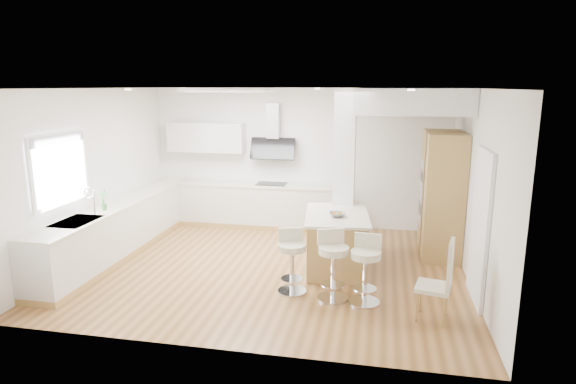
% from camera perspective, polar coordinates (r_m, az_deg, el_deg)
% --- Properties ---
extents(ground, '(6.00, 6.00, 0.00)m').
position_cam_1_polar(ground, '(7.78, -1.99, -8.91)').
color(ground, '#A06D3B').
rests_on(ground, ground).
extents(ceiling, '(6.00, 5.00, 0.02)m').
position_cam_1_polar(ceiling, '(7.78, -1.99, -8.91)').
color(ceiling, white).
rests_on(ceiling, ground).
extents(wall_back, '(6.00, 0.04, 2.80)m').
position_cam_1_polar(wall_back, '(9.80, 1.27, 4.05)').
color(wall_back, white).
rests_on(wall_back, ground).
extents(wall_left, '(0.04, 5.00, 2.80)m').
position_cam_1_polar(wall_left, '(8.58, -21.99, 1.92)').
color(wall_left, white).
rests_on(wall_left, ground).
extents(wall_right, '(0.04, 5.00, 2.80)m').
position_cam_1_polar(wall_right, '(7.32, 21.44, 0.28)').
color(wall_right, white).
rests_on(wall_right, ground).
extents(skylight, '(4.10, 2.10, 0.06)m').
position_cam_1_polar(skylight, '(8.04, -6.77, 11.92)').
color(skylight, white).
rests_on(skylight, ground).
extents(window_left, '(0.06, 1.28, 1.07)m').
position_cam_1_polar(window_left, '(7.78, -25.46, 2.81)').
color(window_left, silver).
rests_on(window_left, ground).
extents(doorway_right, '(0.05, 1.00, 2.10)m').
position_cam_1_polar(doorway_right, '(6.84, 21.81, -4.03)').
color(doorway_right, '#403A32').
rests_on(doorway_right, ground).
extents(counter_left, '(0.63, 4.50, 1.35)m').
position_cam_1_polar(counter_left, '(8.82, -19.04, -3.87)').
color(counter_left, tan).
rests_on(counter_left, ground).
extents(counter_back, '(3.62, 0.63, 2.50)m').
position_cam_1_polar(counter_back, '(9.87, -4.26, -0.09)').
color(counter_back, tan).
rests_on(counter_back, ground).
extents(pillar, '(0.35, 0.35, 2.80)m').
position_cam_1_polar(pillar, '(8.16, 6.67, 2.24)').
color(pillar, white).
rests_on(pillar, ground).
extents(soffit, '(1.78, 2.20, 0.40)m').
position_cam_1_polar(soffit, '(8.47, 14.35, 10.49)').
color(soffit, white).
rests_on(soffit, ground).
extents(oven_column, '(0.63, 1.21, 2.10)m').
position_cam_1_polar(oven_column, '(8.53, 17.72, -0.21)').
color(oven_column, tan).
rests_on(oven_column, ground).
extents(peninsula, '(1.12, 1.55, 0.95)m').
position_cam_1_polar(peninsula, '(7.66, 5.76, -5.77)').
color(peninsula, tan).
rests_on(peninsula, ground).
extents(bar_stool_a, '(0.51, 0.51, 0.90)m').
position_cam_1_polar(bar_stool_a, '(6.74, 0.46, -7.78)').
color(bar_stool_a, silver).
rests_on(bar_stool_a, ground).
extents(bar_stool_b, '(0.56, 0.56, 0.95)m').
position_cam_1_polar(bar_stool_b, '(6.54, 5.37, -8.19)').
color(bar_stool_b, silver).
rests_on(bar_stool_b, ground).
extents(bar_stool_c, '(0.46, 0.46, 0.93)m').
position_cam_1_polar(bar_stool_c, '(6.48, 9.19, -8.62)').
color(bar_stool_c, silver).
rests_on(bar_stool_c, ground).
extents(dining_chair, '(0.48, 0.48, 1.04)m').
position_cam_1_polar(dining_chair, '(6.21, 17.75, -9.71)').
color(dining_chair, beige).
rests_on(dining_chair, ground).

